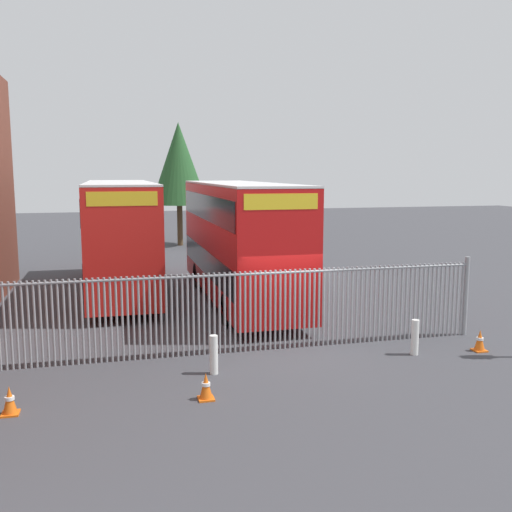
{
  "coord_description": "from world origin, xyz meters",
  "views": [
    {
      "loc": [
        -4.73,
        -14.72,
        4.81
      ],
      "look_at": [
        0.0,
        4.0,
        2.0
      ],
      "focal_mm": 40.63,
      "sensor_mm": 36.0,
      "label": 1
    }
  ],
  "objects_px": {
    "double_decker_bus_behind_fence_left": "(239,237)",
    "bollard_near_left": "(214,355)",
    "bollard_center_front": "(415,337)",
    "traffic_cone_mid_forecourt": "(10,401)",
    "traffic_cone_by_gate": "(206,386)",
    "double_decker_bus_near_gate": "(120,232)",
    "traffic_cone_near_kerb": "(480,341)"
  },
  "relations": [
    {
      "from": "double_decker_bus_behind_fence_left",
      "to": "traffic_cone_by_gate",
      "type": "xyz_separation_m",
      "value": [
        -2.74,
        -9.05,
        -2.13
      ]
    },
    {
      "from": "traffic_cone_mid_forecourt",
      "to": "traffic_cone_near_kerb",
      "type": "bearing_deg",
      "value": 6.5
    },
    {
      "from": "double_decker_bus_near_gate",
      "to": "traffic_cone_by_gate",
      "type": "bearing_deg",
      "value": -82.93
    },
    {
      "from": "bollard_center_front",
      "to": "traffic_cone_mid_forecourt",
      "type": "bearing_deg",
      "value": -171.4
    },
    {
      "from": "bollard_near_left",
      "to": "double_decker_bus_behind_fence_left",
      "type": "bearing_deg",
      "value": 72.98
    },
    {
      "from": "traffic_cone_mid_forecourt",
      "to": "traffic_cone_near_kerb",
      "type": "height_order",
      "value": "same"
    },
    {
      "from": "traffic_cone_near_kerb",
      "to": "bollard_center_front",
      "type": "bearing_deg",
      "value": 175.34
    },
    {
      "from": "traffic_cone_by_gate",
      "to": "double_decker_bus_near_gate",
      "type": "bearing_deg",
      "value": 97.07
    },
    {
      "from": "bollard_center_front",
      "to": "traffic_cone_mid_forecourt",
      "type": "relative_size",
      "value": 1.61
    },
    {
      "from": "double_decker_bus_behind_fence_left",
      "to": "traffic_cone_mid_forecourt",
      "type": "relative_size",
      "value": 18.32
    },
    {
      "from": "bollard_near_left",
      "to": "bollard_center_front",
      "type": "height_order",
      "value": "same"
    },
    {
      "from": "bollard_near_left",
      "to": "traffic_cone_near_kerb",
      "type": "relative_size",
      "value": 1.61
    },
    {
      "from": "double_decker_bus_near_gate",
      "to": "bollard_center_front",
      "type": "bearing_deg",
      "value": -54.22
    },
    {
      "from": "bollard_center_front",
      "to": "traffic_cone_mid_forecourt",
      "type": "height_order",
      "value": "bollard_center_front"
    },
    {
      "from": "traffic_cone_mid_forecourt",
      "to": "double_decker_bus_near_gate",
      "type": "bearing_deg",
      "value": 78.11
    },
    {
      "from": "bollard_center_front",
      "to": "traffic_cone_near_kerb",
      "type": "bearing_deg",
      "value": -4.66
    },
    {
      "from": "bollard_near_left",
      "to": "traffic_cone_mid_forecourt",
      "type": "height_order",
      "value": "bollard_near_left"
    },
    {
      "from": "bollard_near_left",
      "to": "traffic_cone_by_gate",
      "type": "height_order",
      "value": "bollard_near_left"
    },
    {
      "from": "double_decker_bus_near_gate",
      "to": "bollard_center_front",
      "type": "xyz_separation_m",
      "value": [
        7.34,
        -10.18,
        -1.95
      ]
    },
    {
      "from": "double_decker_bus_near_gate",
      "to": "double_decker_bus_behind_fence_left",
      "type": "height_order",
      "value": "same"
    },
    {
      "from": "double_decker_bus_near_gate",
      "to": "traffic_cone_by_gate",
      "type": "relative_size",
      "value": 18.32
    },
    {
      "from": "bollard_near_left",
      "to": "traffic_cone_mid_forecourt",
      "type": "bearing_deg",
      "value": -163.01
    },
    {
      "from": "double_decker_bus_near_gate",
      "to": "traffic_cone_by_gate",
      "type": "height_order",
      "value": "double_decker_bus_near_gate"
    },
    {
      "from": "double_decker_bus_behind_fence_left",
      "to": "bollard_center_front",
      "type": "distance_m",
      "value": 8.24
    },
    {
      "from": "traffic_cone_by_gate",
      "to": "traffic_cone_near_kerb",
      "type": "bearing_deg",
      "value": 11.15
    },
    {
      "from": "traffic_cone_by_gate",
      "to": "traffic_cone_mid_forecourt",
      "type": "height_order",
      "value": "same"
    },
    {
      "from": "double_decker_bus_behind_fence_left",
      "to": "bollard_near_left",
      "type": "bearing_deg",
      "value": -107.02
    },
    {
      "from": "double_decker_bus_behind_fence_left",
      "to": "bollard_center_front",
      "type": "height_order",
      "value": "double_decker_bus_behind_fence_left"
    },
    {
      "from": "traffic_cone_by_gate",
      "to": "traffic_cone_near_kerb",
      "type": "xyz_separation_m",
      "value": [
        7.73,
        1.52,
        0.0
      ]
    },
    {
      "from": "traffic_cone_mid_forecourt",
      "to": "traffic_cone_near_kerb",
      "type": "distance_m",
      "value": 11.73
    },
    {
      "from": "traffic_cone_mid_forecourt",
      "to": "traffic_cone_near_kerb",
      "type": "relative_size",
      "value": 1.0
    },
    {
      "from": "traffic_cone_near_kerb",
      "to": "double_decker_bus_near_gate",
      "type": "bearing_deg",
      "value": 131.69
    }
  ]
}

